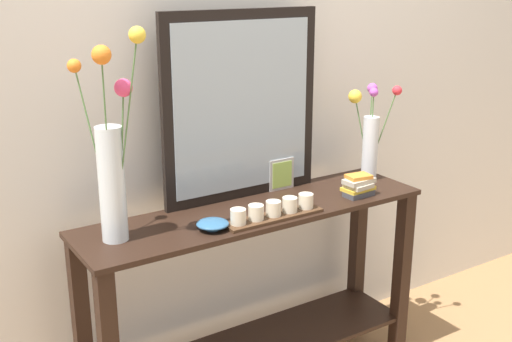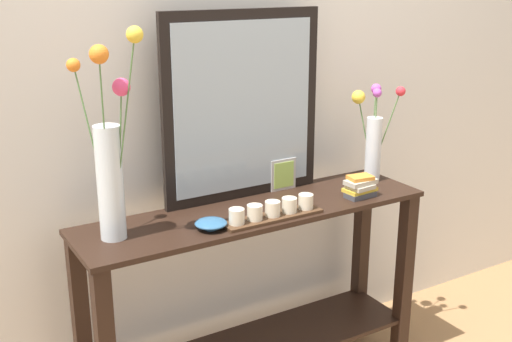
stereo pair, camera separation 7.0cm
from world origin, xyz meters
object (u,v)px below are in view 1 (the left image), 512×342
Objects in this scene: candle_tray at (273,211)px; book_stack at (359,186)px; tall_vase_left at (112,164)px; vase_right at (370,135)px; decorative_bowl at (213,224)px; console_table at (256,284)px; mirror_leaning at (242,107)px; picture_frame_small at (281,174)px.

book_stack is (0.43, 0.02, 0.01)m from candle_tray.
tall_vase_left reaches higher than vase_right.
vase_right is at bearing 15.73° from candle_tray.
decorative_bowl is at bearing -170.34° from vase_right.
console_table is 0.56m from book_stack.
mirror_leaning is 1.78× the size of vase_right.
candle_tray is 0.24m from decorative_bowl.
mirror_leaning reaches higher than decorative_bowl.
picture_frame_small is (0.21, 0.25, 0.04)m from candle_tray.
mirror_leaning reaches higher than book_stack.
tall_vase_left is 1.16m from vase_right.
mirror_leaning is at bearing 148.38° from book_stack.
candle_tray is at bearing -164.27° from vase_right.
tall_vase_left is 0.61m from candle_tray.
console_table is 10.34× the size of book_stack.
picture_frame_small is at bearing 26.66° from decorative_bowl.
console_table is at bearing -174.79° from vase_right.
console_table is at bearing -101.90° from mirror_leaning.
console_table is at bearing 20.53° from decorative_bowl.
mirror_leaning is (0.03, 0.15, 0.68)m from console_table.
picture_frame_small is (-0.40, 0.08, -0.13)m from vase_right.
mirror_leaning is at bearing 170.79° from vase_right.
decorative_bowl is (0.31, -0.09, -0.24)m from tall_vase_left.
console_table is 0.36m from candle_tray.
decorative_bowl is 0.66m from book_stack.
tall_vase_left is 5.25× the size of book_stack.
candle_tray is (-0.00, -0.12, 0.34)m from console_table.
decorative_bowl is at bearing -153.34° from picture_frame_small.
decorative_bowl is (-0.24, 0.03, -0.01)m from candle_tray.
console_table is 1.97× the size of tall_vase_left.
mirror_leaning reaches higher than tall_vase_left.
vase_right is 1.04× the size of candle_tray.
mirror_leaning is 0.61m from vase_right.
decorative_bowl is (-0.85, -0.14, -0.17)m from vase_right.
mirror_leaning is at bearing 175.68° from picture_frame_small.
book_stack is at bearing -0.47° from decorative_bowl.
book_stack is (0.43, -0.09, 0.36)m from console_table.
candle_tray reaches higher than decorative_bowl.
candle_tray is 2.92× the size of book_stack.
vase_right is (1.16, 0.05, -0.07)m from tall_vase_left.
picture_frame_small is (0.76, 0.13, -0.20)m from tall_vase_left.
picture_frame_small is at bearing 32.82° from console_table.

